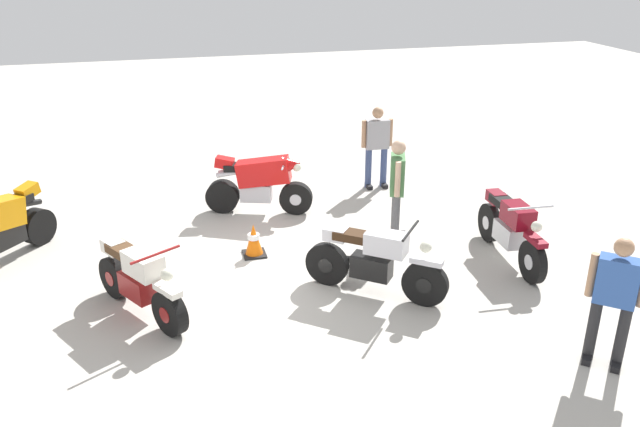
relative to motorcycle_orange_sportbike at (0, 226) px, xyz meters
The scene contains 10 objects.
ground_plane 3.87m from the motorcycle_orange_sportbike, 156.23° to the left, with size 40.00×40.00×0.00m, color #B7B2A8.
motorcycle_orange_sportbike is the anchor object (origin of this frame).
motorcycle_red_sportbike 4.27m from the motorcycle_orange_sportbike, 167.88° to the right, with size 1.91×0.92×1.14m.
motorcycle_maroon_cruiser 7.85m from the motorcycle_orange_sportbike, 165.54° to the left, with size 0.70×2.09×1.09m.
motorcycle_silver_cruiser 5.75m from the motorcycle_orange_sportbike, 154.90° to the left, with size 1.71×1.40×1.09m.
motorcycle_cream_vintage 2.97m from the motorcycle_orange_sportbike, 133.51° to the left, with size 1.14×1.75×1.07m.
person_in_green_shirt 6.21m from the motorcycle_orange_sportbike, behind, with size 0.44×0.65×1.73m.
person_in_blue_shirt 8.67m from the motorcycle_orange_sportbike, 147.46° to the left, with size 0.55×0.52×1.61m.
person_in_gray_shirt 6.88m from the motorcycle_orange_sportbike, 166.13° to the right, with size 0.64×0.31×1.64m.
traffic_cone 3.88m from the motorcycle_orange_sportbike, 168.08° to the left, with size 0.36×0.36×0.53m.
Camera 1 is at (1.07, 8.48, 4.63)m, focal length 36.44 mm.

